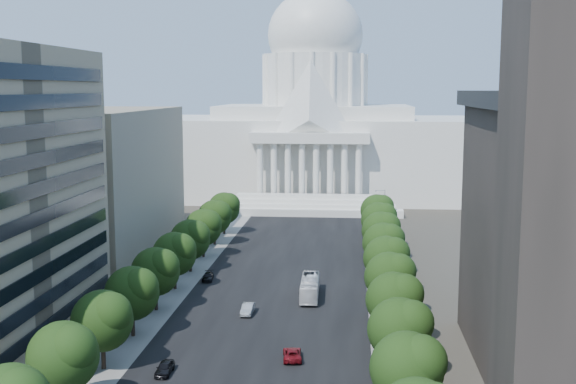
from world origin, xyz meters
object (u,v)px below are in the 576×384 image
(car_dark_b, at_px, (208,277))
(city_bus, at_px, (310,288))
(car_silver, at_px, (248,309))
(car_dark_a, at_px, (165,368))
(car_red, at_px, (292,354))

(car_dark_b, relative_size, city_bus, 0.38)
(car_silver, bearing_deg, car_dark_a, -104.33)
(car_dark_a, bearing_deg, car_red, 22.07)
(car_silver, height_order, car_red, car_silver)
(car_dark_a, relative_size, city_bus, 0.36)
(car_silver, height_order, city_bus, city_bus)
(car_dark_b, bearing_deg, city_bus, -30.77)
(car_dark_a, bearing_deg, car_dark_b, 94.25)
(car_silver, distance_m, car_red, 19.85)
(car_dark_b, distance_m, city_bus, 20.95)
(car_silver, relative_size, car_red, 0.96)
(car_red, bearing_deg, car_dark_b, -69.69)
(car_silver, xyz_separation_m, car_dark_b, (-9.97, 18.74, -0.13))
(car_dark_a, distance_m, city_bus, 37.35)
(car_red, height_order, car_dark_b, car_red)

